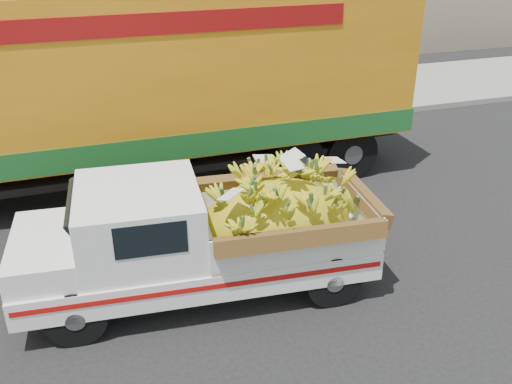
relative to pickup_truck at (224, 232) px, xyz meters
name	(u,v)px	position (x,y,z in m)	size (l,w,h in m)	color
ground	(100,312)	(-1.81, -0.06, -0.92)	(100.00, 100.00, 0.00)	black
curb	(77,145)	(-1.81, 6.33, -0.84)	(60.00, 0.25, 0.15)	gray
sidewalk	(74,118)	(-1.81, 8.43, -0.85)	(60.00, 4.00, 0.14)	gray
pickup_truck	(224,232)	(0.00, 0.00, 0.00)	(5.01, 2.18, 1.71)	black
semi_trailer	(102,84)	(-1.22, 3.88, 1.20)	(12.01, 2.59, 3.80)	black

